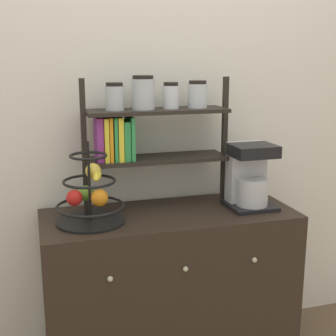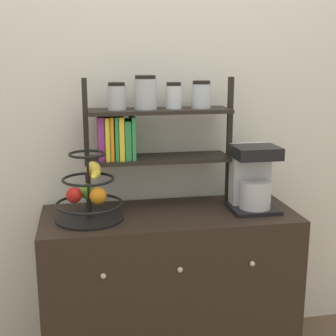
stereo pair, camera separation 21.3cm
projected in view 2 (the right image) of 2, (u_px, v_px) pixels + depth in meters
The scene contains 5 objects.
wall_back at pixel (159, 98), 2.34m from camera, with size 7.00×0.05×2.60m, color silver.
sideboard at pixel (169, 290), 2.27m from camera, with size 1.18×0.49×0.79m.
coffee_maker at pixel (253, 178), 2.21m from camera, with size 0.22×0.21×0.31m.
fruit_stand at pixel (89, 194), 2.08m from camera, with size 0.30×0.30×0.36m.
shelf_hutch at pixel (146, 124), 2.20m from camera, with size 0.71×0.20×0.63m.
Camera 2 is at (-0.39, -1.81, 1.49)m, focal length 50.00 mm.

